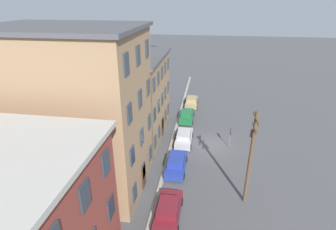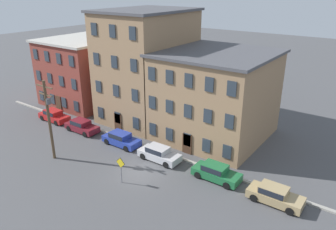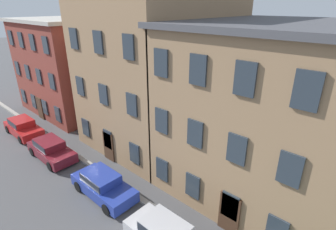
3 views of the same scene
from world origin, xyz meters
The scene contains 11 objects.
ground_plane centered at (0.00, 0.00, 0.00)m, with size 200.00×200.00×0.00m, color #4C4C4F.
kerb_strip centered at (0.00, 4.50, 0.08)m, with size 56.00×0.36×0.16m, color #9E998E.
apartment_midblock centered at (-8.25, 11.77, 6.93)m, with size 9.18×12.05×13.82m.
apartment_far centered at (1.64, 11.81, 4.91)m, with size 11.83×12.14×9.80m.
car_maroon centered at (-11.66, 3.21, 0.75)m, with size 4.40×1.92×1.43m.
car_blue centered at (-5.35, 3.37, 0.75)m, with size 4.40×1.92×1.43m.
car_silver centered at (0.07, 3.13, 0.75)m, with size 4.40×1.92×1.43m.
car_green centered at (6.40, 3.35, 0.75)m, with size 4.40×1.92×1.43m.
car_tan centered at (11.90, 3.06, 0.75)m, with size 4.40×1.92×1.43m.
caution_sign centered at (-0.13, -2.10, 1.70)m, with size 1.02×0.08×2.55m.
utility_pole centered at (-8.79, -2.82, 4.63)m, with size 2.40×0.44×8.22m.
Camera 1 is at (-26.80, 0.92, 15.57)m, focal length 28.00 mm.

